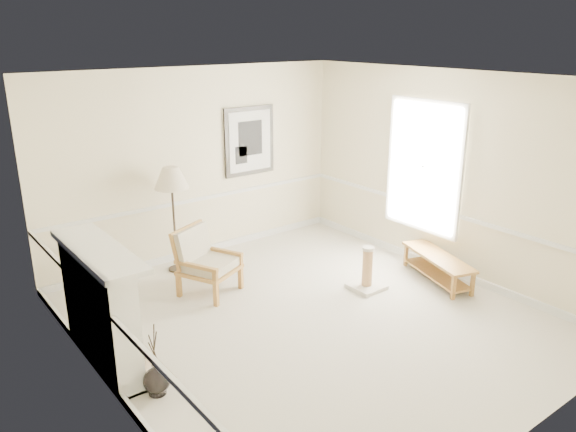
{
  "coord_description": "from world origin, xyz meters",
  "views": [
    {
      "loc": [
        -3.99,
        -4.72,
        3.39
      ],
      "look_at": [
        0.18,
        0.7,
        1.12
      ],
      "focal_mm": 35.0,
      "sensor_mm": 36.0,
      "label": 1
    }
  ],
  "objects_px": {
    "armchair": "(203,258)",
    "scratching_post": "(367,276)",
    "floor_lamp": "(171,181)",
    "bench": "(438,264)",
    "floor_vase": "(157,381)"
  },
  "relations": [
    {
      "from": "floor_lamp",
      "to": "scratching_post",
      "type": "distance_m",
      "value": 3.04
    },
    {
      "from": "bench",
      "to": "scratching_post",
      "type": "height_order",
      "value": "scratching_post"
    },
    {
      "from": "floor_lamp",
      "to": "bench",
      "type": "bearing_deg",
      "value": -43.05
    },
    {
      "from": "armchair",
      "to": "scratching_post",
      "type": "relative_size",
      "value": 1.53
    },
    {
      "from": "floor_lamp",
      "to": "armchair",
      "type": "bearing_deg",
      "value": -92.12
    },
    {
      "from": "armchair",
      "to": "floor_lamp",
      "type": "height_order",
      "value": "floor_lamp"
    },
    {
      "from": "armchair",
      "to": "floor_lamp",
      "type": "xyz_separation_m",
      "value": [
        0.03,
        0.87,
        0.89
      ]
    },
    {
      "from": "floor_lamp",
      "to": "bench",
      "type": "height_order",
      "value": "floor_lamp"
    },
    {
      "from": "floor_vase",
      "to": "armchair",
      "type": "height_order",
      "value": "armchair"
    },
    {
      "from": "armchair",
      "to": "floor_vase",
      "type": "bearing_deg",
      "value": -155.98
    },
    {
      "from": "armchair",
      "to": "scratching_post",
      "type": "distance_m",
      "value": 2.25
    },
    {
      "from": "floor_vase",
      "to": "floor_lamp",
      "type": "xyz_separation_m",
      "value": [
        1.53,
        2.6,
        1.23
      ]
    },
    {
      "from": "armchair",
      "to": "bench",
      "type": "relative_size",
      "value": 0.69
    },
    {
      "from": "floor_lamp",
      "to": "scratching_post",
      "type": "height_order",
      "value": "floor_lamp"
    },
    {
      "from": "floor_vase",
      "to": "floor_lamp",
      "type": "distance_m",
      "value": 3.26
    }
  ]
}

